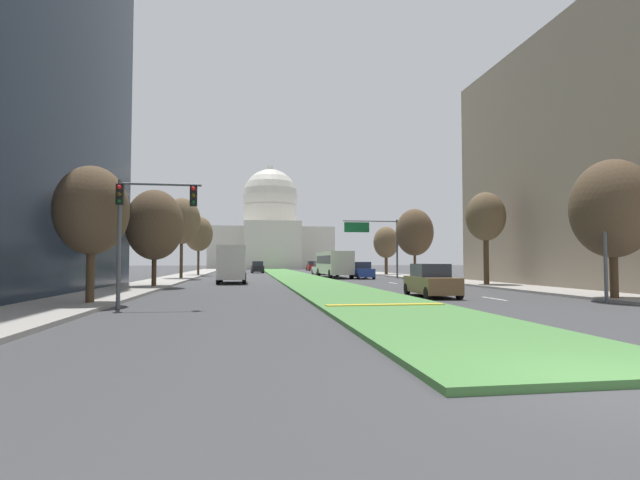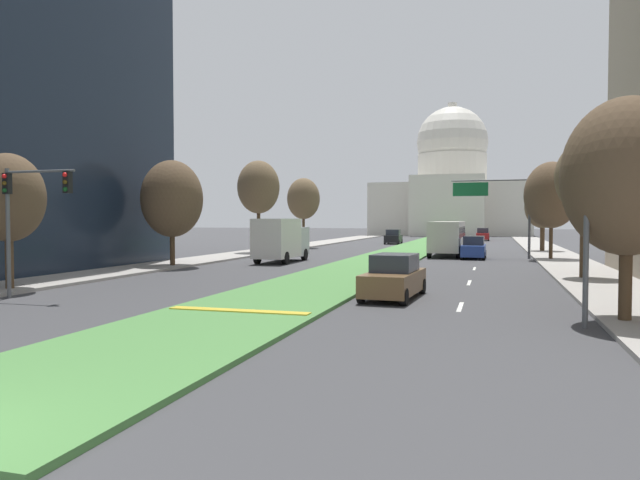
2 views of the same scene
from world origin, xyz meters
name	(u,v)px [view 2 (image 2 of 2)]	position (x,y,z in m)	size (l,w,h in m)	color
ground_plane	(415,248)	(0.00, 58.00, 0.00)	(260.00, 260.00, 0.00)	#3D3D3F
grass_median	(408,251)	(0.00, 52.20, 0.07)	(5.42, 104.40, 0.14)	#4C8442
median_curb_nose	(239,311)	(0.00, 12.13, 0.16)	(4.88, 0.50, 0.04)	gold
lane_dashes_right	(475,267)	(6.92, 34.34, 0.00)	(0.16, 42.34, 0.01)	silver
sidewalk_left	(261,252)	(-13.13, 46.40, 0.07)	(4.00, 104.40, 0.15)	#9E9991
sidewalk_right	(557,257)	(13.13, 46.40, 0.07)	(4.00, 104.40, 0.15)	#9E9991
capitol_building	(451,189)	(0.00, 115.31, 9.24)	(30.06, 26.43, 26.46)	beige
traffic_light_near_left	(25,203)	(-9.78, 13.44, 3.80)	(3.34, 0.35, 5.20)	#515456
traffic_light_near_right	(587,214)	(10.63, 12.89, 3.31)	(0.28, 0.35, 5.20)	#515456
overhead_guide_sign	(499,200)	(8.47, 43.99, 4.68)	(6.22, 0.20, 6.50)	#515456
street_tree_left_near	(8,198)	(-12.21, 15.11, 4.09)	(3.08, 3.08, 6.04)	#4C3823
street_tree_right_near	(627,177)	(11.86, 13.87, 4.44)	(3.80, 3.80, 6.84)	#4C3823
street_tree_left_mid	(172,199)	(-12.14, 28.61, 4.49)	(4.02, 4.02, 7.02)	#4C3823
street_tree_right_mid	(585,178)	(12.58, 27.48, 5.28)	(3.00, 3.00, 7.22)	#4C3823
street_tree_left_far	(258,187)	(-12.37, 43.98, 6.04)	(3.83, 3.83, 8.46)	#4C3823
street_tree_right_far	(551,195)	(12.30, 42.43, 5.00)	(4.06, 4.06, 7.55)	#4C3823
street_tree_left_distant	(303,199)	(-11.83, 55.53, 5.37)	(3.59, 3.59, 7.63)	#4C3823
street_tree_right_distant	(543,207)	(12.56, 54.05, 4.35)	(3.34, 3.34, 6.47)	#4C3823
sedan_lead_stopped	(394,278)	(4.23, 17.81, 0.83)	(2.13, 4.72, 1.77)	brown
sedan_midblock	(474,248)	(6.57, 43.00, 0.84)	(1.92, 4.53, 1.81)	navy
sedan_distant	(458,241)	(4.45, 58.38, 0.83)	(2.04, 4.46, 1.78)	silver
sedan_far_horizon	(393,237)	(-4.09, 68.63, 0.86)	(2.08, 4.53, 1.84)	black
sedan_very_far	(483,235)	(6.64, 83.64, 0.86)	(1.85, 4.66, 1.85)	maroon
box_truck_delivery	(281,239)	(-6.88, 34.89, 1.68)	(2.40, 6.40, 3.20)	#BCBCC1
city_bus	(448,235)	(4.23, 47.09, 1.77)	(2.62, 11.00, 2.95)	beige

